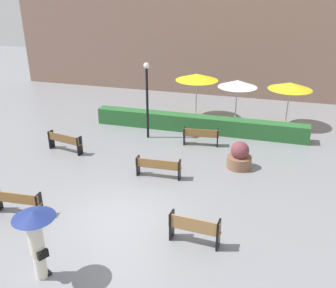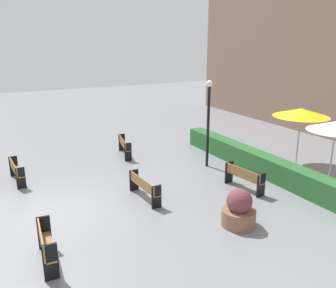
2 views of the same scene
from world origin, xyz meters
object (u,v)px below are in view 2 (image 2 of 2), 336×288
at_px(bench_back_row, 244,177).
at_px(planter_pot, 239,210).
at_px(bench_near_left, 16,170).
at_px(patio_umbrella_white, 336,126).
at_px(bench_near_right, 45,243).
at_px(lamp_post, 208,115).
at_px(bench_far_left, 124,145).
at_px(bench_mid_center, 144,186).
at_px(patio_umbrella_yellow, 301,113).

height_order(bench_back_row, planter_pot, planter_pot).
relative_size(bench_near_left, patio_umbrella_white, 0.67).
height_order(bench_near_right, lamp_post, lamp_post).
distance_m(bench_near_left, bench_near_right, 5.99).
bearing_deg(bench_near_left, patio_umbrella_white, 60.22).
xyz_separation_m(bench_near_right, planter_pot, (0.74, 5.40, -0.05)).
distance_m(bench_near_left, bench_back_row, 8.74).
distance_m(bench_near_right, bench_far_left, 8.60).
distance_m(bench_near_left, bench_far_left, 5.04).
xyz_separation_m(planter_pot, lamp_post, (-4.75, 2.08, 1.82)).
distance_m(lamp_post, patio_umbrella_white, 4.91).
bearing_deg(bench_mid_center, bench_far_left, 166.55).
distance_m(bench_far_left, planter_pot, 7.88).
relative_size(bench_back_row, lamp_post, 0.46).
height_order(planter_pot, patio_umbrella_white, patio_umbrella_white).
xyz_separation_m(bench_back_row, bench_mid_center, (-0.99, -3.60, -0.03)).
relative_size(bench_near_right, patio_umbrella_yellow, 0.62).
bearing_deg(planter_pot, bench_mid_center, -149.75).
distance_m(planter_pot, patio_umbrella_yellow, 6.79).
height_order(bench_near_left, patio_umbrella_white, patio_umbrella_white).
bearing_deg(lamp_post, bench_mid_center, -65.46).
bearing_deg(bench_near_right, bench_mid_center, 121.73).
relative_size(bench_near_right, bench_far_left, 0.86).
bearing_deg(patio_umbrella_white, bench_mid_center, -108.53).
bearing_deg(bench_back_row, patio_umbrella_white, 67.93).
bearing_deg(patio_umbrella_yellow, bench_near_right, -78.12).
relative_size(bench_near_right, bench_back_row, 0.90).
relative_size(bench_far_left, patio_umbrella_white, 0.72).
bearing_deg(bench_far_left, bench_near_right, -34.08).
xyz_separation_m(bench_mid_center, patio_umbrella_yellow, (-0.09, 7.50, 1.87)).
bearing_deg(bench_far_left, patio_umbrella_yellow, 53.02).
height_order(bench_mid_center, patio_umbrella_yellow, patio_umbrella_yellow).
bearing_deg(bench_back_row, bench_near_right, -80.07).
bearing_deg(bench_near_right, planter_pot, 82.20).
relative_size(bench_mid_center, planter_pot, 1.57).
distance_m(bench_back_row, planter_pot, 2.73).
bearing_deg(bench_mid_center, patio_umbrella_yellow, 90.67).
xyz_separation_m(planter_pot, patio_umbrella_yellow, (-3.09, 5.75, 1.85)).
bearing_deg(bench_near_left, bench_mid_center, 45.14).
xyz_separation_m(bench_near_left, bench_far_left, (-1.13, 4.91, 0.02)).
distance_m(bench_near_right, patio_umbrella_yellow, 11.54).
distance_m(patio_umbrella_yellow, patio_umbrella_white, 2.47).
height_order(bench_mid_center, patio_umbrella_white, patio_umbrella_white).
xyz_separation_m(planter_pot, patio_umbrella_white, (-0.76, 4.94, 1.84)).
relative_size(patio_umbrella_yellow, patio_umbrella_white, 1.01).
xyz_separation_m(bench_mid_center, patio_umbrella_white, (2.24, 6.69, 1.86)).
relative_size(bench_near_left, bench_near_right, 1.07).
distance_m(bench_near_left, patio_umbrella_white, 12.17).
xyz_separation_m(bench_far_left, patio_umbrella_yellow, (4.77, 6.34, 1.83)).
relative_size(bench_back_row, patio_umbrella_yellow, 0.68).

